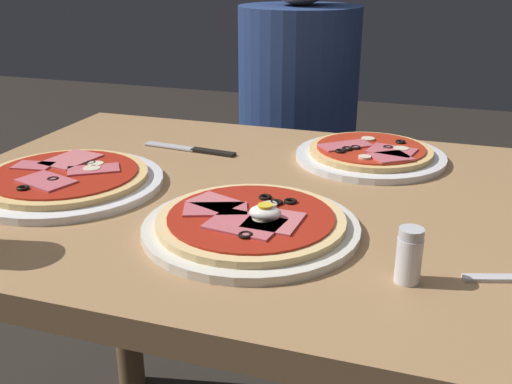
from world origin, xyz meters
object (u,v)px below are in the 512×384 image
pizza_across_left (65,180)px  pizza_across_right (370,154)px  dining_table (255,266)px  salt_shaker (409,256)px  knife (196,150)px  pizza_foreground (251,224)px  diner_person (296,161)px

pizza_across_left → pizza_across_right: (0.45, 0.30, -0.00)m
dining_table → salt_shaker: 0.37m
pizza_across_right → knife: 0.33m
knife → salt_shaker: bearing=-41.5°
pizza_across_left → salt_shaker: (0.56, -0.14, 0.02)m
dining_table → pizza_foreground: pizza_foreground is taller
pizza_across_right → knife: bearing=-170.9°
pizza_foreground → knife: size_ratio=1.51×
knife → dining_table: bearing=-43.6°
pizza_across_right → knife: (-0.33, -0.05, -0.01)m
knife → diner_person: (0.06, 0.54, -0.19)m
diner_person → knife: bearing=83.1°
dining_table → diner_person: (-0.11, 0.71, -0.05)m
pizza_across_left → pizza_across_right: same height
pizza_foreground → knife: (-0.22, 0.31, -0.01)m
pizza_across_right → salt_shaker: size_ratio=4.10×
dining_table → knife: knife is taller
dining_table → pizza_foreground: bearing=-74.0°
dining_table → knife: 0.28m
pizza_across_left → knife: 0.27m
pizza_foreground → knife: bearing=125.0°
dining_table → pizza_foreground: (0.04, -0.14, 0.14)m
salt_shaker → pizza_across_right: bearing=103.6°
pizza_foreground → pizza_across_right: 0.38m
dining_table → salt_shaker: (0.25, -0.21, 0.17)m
pizza_across_left → diner_person: 0.83m
salt_shaker → diner_person: size_ratio=0.06×
dining_table → pizza_across_right: pizza_across_right is taller
pizza_foreground → diner_person: 0.89m
pizza_across_left → pizza_across_right: size_ratio=1.15×
pizza_across_left → knife: size_ratio=1.62×
pizza_foreground → diner_person: (-0.15, 0.85, -0.20)m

